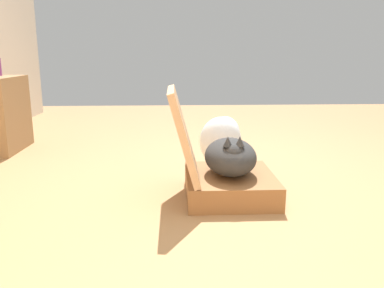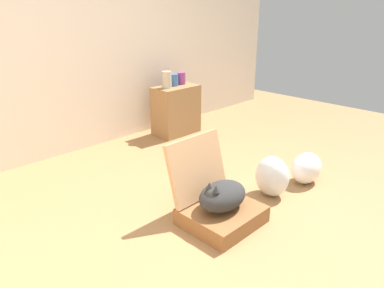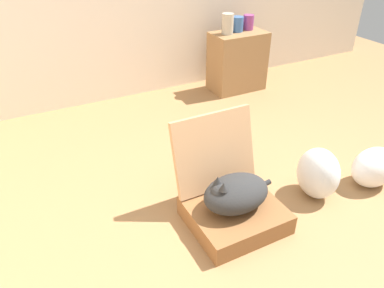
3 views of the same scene
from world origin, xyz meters
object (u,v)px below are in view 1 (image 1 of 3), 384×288
object	(u,v)px
suitcase_base	(230,185)
plastic_bag_white	(221,141)
cat	(230,156)
plastic_bag_clear	(225,134)

from	to	relation	value
suitcase_base	plastic_bag_white	world-z (taller)	plastic_bag_white
suitcase_base	cat	size ratio (longest dim) A/B	1.11
suitcase_base	cat	bearing A→B (deg)	176.70
suitcase_base	plastic_bag_clear	xyz separation A→B (m)	(1.04, -0.11, 0.08)
plastic_bag_clear	cat	bearing A→B (deg)	174.11
suitcase_base	plastic_bag_clear	world-z (taller)	plastic_bag_clear
plastic_bag_clear	suitcase_base	bearing A→B (deg)	174.09
suitcase_base	cat	xyz separation A→B (m)	(-0.01, 0.00, 0.17)
cat	plastic_bag_white	bearing A→B (deg)	-1.80
cat	plastic_bag_clear	xyz separation A→B (m)	(1.04, -0.11, -0.09)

